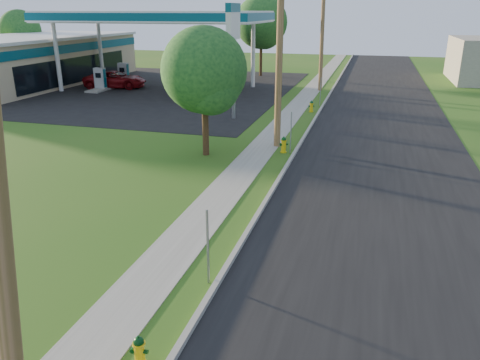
# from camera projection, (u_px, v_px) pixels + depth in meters

# --- Properties ---
(road) EXTENTS (8.00, 120.00, 0.02)m
(road) POSITION_uv_depth(u_px,v_px,m) (383.00, 211.00, 15.94)
(road) COLOR black
(road) RESTS_ON ground
(curb) EXTENTS (0.15, 120.00, 0.15)m
(curb) POSITION_uv_depth(u_px,v_px,m) (268.00, 197.00, 16.93)
(curb) COLOR gray
(curb) RESTS_ON ground
(sidewalk) EXTENTS (1.50, 120.00, 0.03)m
(sidewalk) POSITION_uv_depth(u_px,v_px,m) (222.00, 194.00, 17.40)
(sidewalk) COLOR gray
(sidewalk) RESTS_ON ground
(forecourt) EXTENTS (26.00, 28.00, 0.02)m
(forecourt) POSITION_uv_depth(u_px,v_px,m) (139.00, 88.00, 41.05)
(forecourt) COLOR black
(forecourt) RESTS_ON ground
(utility_pole_mid) EXTENTS (1.40, 0.32, 9.80)m
(utility_pole_mid) POSITION_uv_depth(u_px,v_px,m) (280.00, 44.00, 21.87)
(utility_pole_mid) COLOR brown
(utility_pole_mid) RESTS_ON ground
(utility_pole_far) EXTENTS (1.40, 0.32, 9.50)m
(utility_pole_far) POSITION_uv_depth(u_px,v_px,m) (322.00, 32.00, 38.21)
(utility_pole_far) COLOR brown
(utility_pole_far) RESTS_ON ground
(sign_post_near) EXTENTS (0.05, 0.04, 2.00)m
(sign_post_near) POSITION_uv_depth(u_px,v_px,m) (208.00, 247.00, 11.43)
(sign_post_near) COLOR gray
(sign_post_near) RESTS_ON ground
(sign_post_mid) EXTENTS (0.05, 0.04, 2.00)m
(sign_post_mid) POSITION_uv_depth(u_px,v_px,m) (291.00, 133.00, 22.11)
(sign_post_mid) COLOR gray
(sign_post_mid) RESTS_ON ground
(sign_post_far) EXTENTS (0.05, 0.04, 2.00)m
(sign_post_far) POSITION_uv_depth(u_px,v_px,m) (320.00, 92.00, 33.14)
(sign_post_far) COLOR gray
(sign_post_far) RESTS_ON ground
(gas_canopy) EXTENTS (18.18, 9.18, 6.40)m
(gas_canopy) POSITION_uv_depth(u_px,v_px,m) (156.00, 17.00, 38.53)
(gas_canopy) COLOR silver
(gas_canopy) RESTS_ON ground
(fuel_pump_nw) EXTENTS (1.20, 3.20, 1.90)m
(fuel_pump_nw) POSITION_uv_depth(u_px,v_px,m) (100.00, 82.00, 39.64)
(fuel_pump_nw) COLOR gray
(fuel_pump_nw) RESTS_ON ground
(fuel_pump_ne) EXTENTS (1.20, 3.20, 1.90)m
(fuel_pump_ne) POSITION_uv_depth(u_px,v_px,m) (200.00, 86.00, 37.34)
(fuel_pump_ne) COLOR gray
(fuel_pump_ne) RESTS_ON ground
(fuel_pump_sw) EXTENTS (1.20, 3.20, 1.90)m
(fuel_pump_sw) POSITION_uv_depth(u_px,v_px,m) (124.00, 76.00, 43.25)
(fuel_pump_sw) COLOR gray
(fuel_pump_sw) RESTS_ON ground
(fuel_pump_se) EXTENTS (1.20, 3.20, 1.90)m
(fuel_pump_se) POSITION_uv_depth(u_px,v_px,m) (216.00, 80.00, 40.96)
(fuel_pump_se) COLOR gray
(fuel_pump_se) RESTS_ON ground
(convenience_store) EXTENTS (10.40, 22.40, 4.25)m
(convenience_store) POSITION_uv_depth(u_px,v_px,m) (29.00, 60.00, 43.12)
(convenience_store) COLOR tan
(convenience_store) RESTS_ON ground
(price_pylon) EXTENTS (0.34, 2.04, 6.85)m
(price_pylon) POSITION_uv_depth(u_px,v_px,m) (233.00, 29.00, 27.68)
(price_pylon) COLOR gray
(price_pylon) RESTS_ON ground
(tree_verge) EXTENTS (3.88, 3.88, 5.88)m
(tree_verge) POSITION_uv_depth(u_px,v_px,m) (206.00, 74.00, 20.82)
(tree_verge) COLOR #332012
(tree_verge) RESTS_ON ground
(tree_lot) EXTENTS (5.23, 5.23, 7.93)m
(tree_lot) POSITION_uv_depth(u_px,v_px,m) (262.00, 24.00, 46.90)
(tree_lot) COLOR #332012
(tree_lot) RESTS_ON ground
(tree_back) EXTENTS (4.33, 4.33, 6.56)m
(tree_back) POSITION_uv_depth(u_px,v_px,m) (21.00, 32.00, 49.97)
(tree_back) COLOR #332012
(tree_back) RESTS_ON ground
(hydrant_near) EXTENTS (0.35, 0.31, 0.69)m
(hydrant_near) POSITION_uv_depth(u_px,v_px,m) (139.00, 351.00, 8.92)
(hydrant_near) COLOR yellow
(hydrant_near) RESTS_ON ground
(hydrant_mid) EXTENTS (0.41, 0.37, 0.80)m
(hydrant_mid) POSITION_uv_depth(u_px,v_px,m) (284.00, 145.00, 22.41)
(hydrant_mid) COLOR yellow
(hydrant_mid) RESTS_ON ground
(hydrant_far) EXTENTS (0.40, 0.36, 0.78)m
(hydrant_far) POSITION_uv_depth(u_px,v_px,m) (311.00, 106.00, 31.38)
(hydrant_far) COLOR yellow
(hydrant_far) RESTS_ON ground
(car_red) EXTENTS (5.73, 3.52, 1.48)m
(car_red) POSITION_uv_depth(u_px,v_px,m) (115.00, 79.00, 40.94)
(car_red) COLOR maroon
(car_red) RESTS_ON ground
(car_silver) EXTENTS (4.71, 2.14, 1.57)m
(car_silver) POSITION_uv_depth(u_px,v_px,m) (201.00, 81.00, 39.65)
(car_silver) COLOR #B9BBC0
(car_silver) RESTS_ON ground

